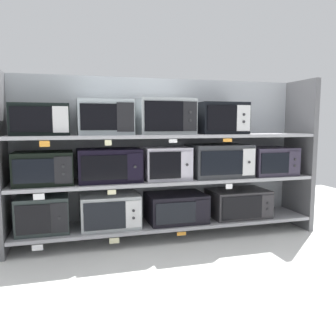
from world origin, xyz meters
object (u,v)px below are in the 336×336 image
at_px(microwave_9, 41,120).
at_px(microwave_11, 165,117).
at_px(microwave_3, 238,203).
at_px(microwave_8, 269,161).
at_px(microwave_2, 176,207).
at_px(microwave_10, 105,117).
at_px(microwave_6, 166,163).
at_px(microwave_7, 219,160).
at_px(microwave_1, 110,210).
at_px(microwave_0, 43,214).
at_px(microwave_5, 109,165).
at_px(microwave_4, 44,168).
at_px(microwave_12, 220,118).

bearing_deg(microwave_9, microwave_11, -0.01).
bearing_deg(microwave_3, microwave_8, 0.08).
height_order(microwave_2, microwave_10, microwave_10).
xyz_separation_m(microwave_6, microwave_7, (0.54, 0.00, 0.01)).
height_order(microwave_1, microwave_11, microwave_11).
relative_size(microwave_0, microwave_5, 0.79).
relative_size(microwave_1, microwave_6, 1.24).
distance_m(microwave_2, microwave_10, 1.07).
bearing_deg(microwave_3, microwave_2, 179.96).
relative_size(microwave_0, microwave_1, 0.83).
height_order(microwave_0, microwave_1, microwave_0).
relative_size(microwave_2, microwave_9, 1.17).
bearing_deg(microwave_11, microwave_4, 179.98).
bearing_deg(microwave_6, microwave_11, -178.98).
bearing_deg(microwave_12, microwave_2, 179.97).
xyz_separation_m(microwave_7, microwave_8, (0.55, -0.00, -0.02)).
distance_m(microwave_5, microwave_7, 1.06).
bearing_deg(microwave_7, microwave_4, 180.00).
relative_size(microwave_3, microwave_12, 1.28).
bearing_deg(microwave_4, microwave_0, -179.40).
height_order(microwave_7, microwave_11, microwave_11).
bearing_deg(microwave_5, microwave_4, 180.00).
bearing_deg(microwave_11, microwave_8, 0.02).
relative_size(microwave_10, microwave_11, 0.93).
height_order(microwave_0, microwave_12, microwave_12).
bearing_deg(microwave_6, microwave_0, 179.99).
bearing_deg(microwave_12, microwave_6, -179.99).
height_order(microwave_1, microwave_8, microwave_8).
bearing_deg(microwave_10, microwave_11, -0.04).
height_order(microwave_5, microwave_8, microwave_5).
bearing_deg(microwave_12, microwave_4, 179.99).
xyz_separation_m(microwave_3, microwave_8, (0.33, 0.00, 0.42)).
height_order(microwave_3, microwave_7, microwave_7).
bearing_deg(microwave_9, microwave_5, 0.02).
relative_size(microwave_8, microwave_10, 0.97).
height_order(microwave_3, microwave_11, microwave_11).
xyz_separation_m(microwave_9, microwave_11, (1.08, -0.00, 0.03)).
distance_m(microwave_4, microwave_10, 0.68).
relative_size(microwave_0, microwave_9, 0.93).
distance_m(microwave_2, microwave_11, 0.87).
distance_m(microwave_7, microwave_9, 1.67).
xyz_separation_m(microwave_1, microwave_2, (0.63, 0.00, -0.02)).
bearing_deg(microwave_9, microwave_12, -0.00).
height_order(microwave_1, microwave_9, microwave_9).
bearing_deg(microwave_8, microwave_9, -180.00).
bearing_deg(microwave_6, microwave_2, 0.20).
height_order(microwave_4, microwave_8, microwave_4).
bearing_deg(microwave_0, microwave_8, 0.01).
bearing_deg(microwave_0, microwave_6, -0.01).
bearing_deg(microwave_0, microwave_10, 0.03).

